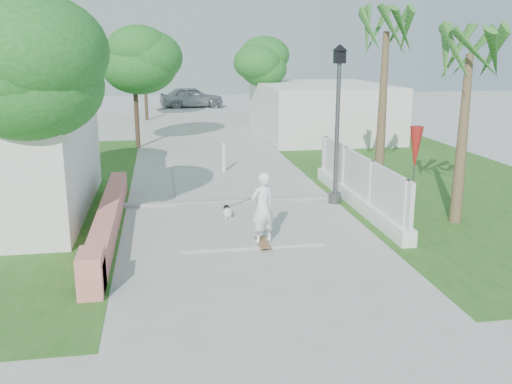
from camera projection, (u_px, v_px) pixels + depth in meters
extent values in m
plane|color=#B7B7B2|center=(273.00, 286.00, 10.71)|extent=(90.00, 90.00, 0.00)
cube|color=#B7B7B2|center=(199.00, 132.00, 29.82)|extent=(3.20, 36.00, 0.06)
cube|color=#999993|center=(233.00, 201.00, 16.43)|extent=(6.50, 0.25, 0.10)
cube|color=#245B1C|center=(428.00, 178.00, 19.47)|extent=(8.00, 20.00, 0.01)
cube|color=#DB8170|center=(109.00, 218.00, 13.93)|extent=(0.45, 8.00, 0.60)
cube|color=#DB8170|center=(91.00, 273.00, 10.27)|extent=(0.45, 0.80, 0.80)
cube|color=white|center=(357.00, 200.00, 15.98)|extent=(0.35, 7.00, 0.40)
cube|color=white|center=(358.00, 174.00, 15.80)|extent=(0.10, 7.00, 1.10)
cube|color=white|center=(406.00, 213.00, 12.79)|extent=(0.14, 0.14, 1.50)
cube|color=white|center=(371.00, 189.00, 14.89)|extent=(0.14, 0.14, 1.50)
cube|color=white|center=(345.00, 172.00, 16.99)|extent=(0.14, 0.14, 1.50)
cube|color=white|center=(326.00, 159.00, 18.90)|extent=(0.14, 0.14, 1.50)
cube|color=silver|center=(321.00, 110.00, 28.55)|extent=(6.00, 8.00, 2.60)
cylinder|color=#59595E|center=(335.00, 198.00, 16.39)|extent=(0.36, 0.36, 0.30)
cylinder|color=#59595E|center=(337.00, 134.00, 15.93)|extent=(0.12, 0.12, 4.00)
cube|color=black|center=(340.00, 57.00, 15.42)|extent=(0.28, 0.28, 0.35)
cone|color=black|center=(340.00, 47.00, 15.36)|extent=(0.44, 0.44, 0.18)
cylinder|color=white|center=(224.00, 159.00, 20.18)|extent=(0.12, 0.12, 1.00)
sphere|color=white|center=(224.00, 145.00, 20.05)|extent=(0.14, 0.14, 0.14)
cylinder|color=#59595E|center=(414.00, 174.00, 15.53)|extent=(0.04, 0.04, 2.00)
cone|color=#B02419|center=(416.00, 149.00, 15.36)|extent=(0.36, 0.36, 1.20)
cylinder|color=#4C3826|center=(44.00, 162.00, 12.38)|extent=(0.20, 0.20, 3.85)
ellipsoid|color=#1C5F1B|center=(37.00, 85.00, 11.98)|extent=(3.60, 3.60, 2.70)
ellipsoid|color=#1C5F1B|center=(43.00, 69.00, 11.73)|extent=(3.06, 3.06, 2.30)
ellipsoid|color=#1C5F1B|center=(25.00, 51.00, 11.96)|extent=(2.70, 2.70, 2.02)
cylinder|color=#4C3826|center=(45.00, 134.00, 17.52)|extent=(0.20, 0.20, 3.50)
ellipsoid|color=#1C5F1B|center=(40.00, 85.00, 17.15)|extent=(3.20, 3.20, 2.40)
ellipsoid|color=#1C5F1B|center=(45.00, 73.00, 16.91)|extent=(2.72, 2.72, 2.05)
ellipsoid|color=#1C5F1B|center=(32.00, 61.00, 17.14)|extent=(2.40, 2.40, 1.79)
cylinder|color=#4C3826|center=(136.00, 104.00, 25.05)|extent=(0.20, 0.20, 3.85)
ellipsoid|color=#1C5F1B|center=(134.00, 66.00, 24.64)|extent=(3.40, 3.40, 2.55)
ellipsoid|color=#1C5F1B|center=(138.00, 58.00, 24.40)|extent=(2.89, 2.89, 2.18)
ellipsoid|color=#1C5F1B|center=(129.00, 49.00, 24.63)|extent=(2.55, 2.55, 1.90)
cylinder|color=#4C3826|center=(259.00, 98.00, 29.91)|extent=(0.20, 0.20, 3.50)
ellipsoid|color=#1C5F1B|center=(259.00, 69.00, 29.54)|extent=(3.00, 3.00, 2.25)
ellipsoid|color=#1C5F1B|center=(264.00, 62.00, 29.29)|extent=(2.55, 2.55, 1.92)
ellipsoid|color=#1C5F1B|center=(255.00, 55.00, 29.52)|extent=(2.25, 2.25, 1.68)
cylinder|color=#4C3826|center=(145.00, 88.00, 34.64)|extent=(0.20, 0.20, 3.85)
ellipsoid|color=#1C5F1B|center=(144.00, 61.00, 34.23)|extent=(3.20, 3.20, 2.40)
ellipsoid|color=#1C5F1B|center=(147.00, 55.00, 33.99)|extent=(2.72, 2.72, 2.05)
ellipsoid|color=#1C5F1B|center=(140.00, 49.00, 34.22)|extent=(2.40, 2.40, 1.79)
cone|color=brown|center=(382.00, 114.00, 17.06)|extent=(0.32, 0.32, 4.80)
cone|color=brown|center=(462.00, 141.00, 14.11)|extent=(0.32, 0.32, 4.20)
cube|color=#8F6139|center=(263.00, 242.00, 12.84)|extent=(0.53, 0.86, 0.02)
imported|color=white|center=(263.00, 208.00, 12.64)|extent=(0.68, 0.57, 1.59)
cylinder|color=gray|center=(262.00, 249.00, 12.56)|extent=(0.03, 0.06, 0.06)
cylinder|color=gray|center=(268.00, 249.00, 12.58)|extent=(0.03, 0.06, 0.06)
cylinder|color=gray|center=(257.00, 240.00, 13.13)|extent=(0.03, 0.06, 0.06)
cylinder|color=gray|center=(264.00, 240.00, 13.15)|extent=(0.03, 0.06, 0.06)
ellipsoid|color=white|center=(228.00, 213.00, 14.77)|extent=(0.25, 0.41, 0.25)
sphere|color=black|center=(226.00, 208.00, 14.93)|extent=(0.16, 0.16, 0.16)
sphere|color=white|center=(226.00, 208.00, 15.00)|extent=(0.08, 0.08, 0.08)
cone|color=black|center=(225.00, 205.00, 14.90)|extent=(0.05, 0.05, 0.06)
cone|color=black|center=(228.00, 205.00, 14.92)|extent=(0.05, 0.05, 0.06)
cylinder|color=white|center=(225.00, 217.00, 14.88)|extent=(0.03, 0.03, 0.11)
cylinder|color=white|center=(229.00, 216.00, 14.90)|extent=(0.03, 0.03, 0.11)
cylinder|color=white|center=(226.00, 219.00, 14.70)|extent=(0.03, 0.03, 0.11)
cylinder|color=white|center=(230.00, 218.00, 14.72)|extent=(0.03, 0.03, 0.11)
cylinder|color=white|center=(229.00, 212.00, 14.57)|extent=(0.03, 0.10, 0.10)
imported|color=#B1B4B9|center=(192.00, 97.00, 41.96)|extent=(4.80, 2.36, 1.58)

